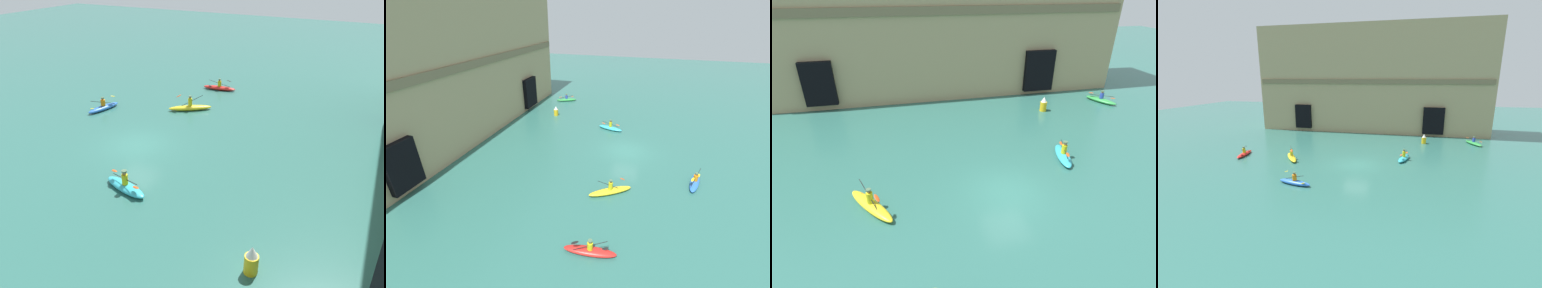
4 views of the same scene
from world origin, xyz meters
The scene contains 8 objects.
ground_plane centered at (0.00, 0.00, 0.00)m, with size 120.00×120.00×0.00m, color #2D665B.
cliff_bluff centered at (-1.08, 18.55, 8.00)m, with size 35.04×8.11×16.05m.
kayak_blue centered at (-3.91, -5.87, 0.23)m, with size 2.96×1.24×1.06m.
kayak_cyan centered at (4.62, 2.51, 0.24)m, with size 1.52×2.97×1.19m.
kayak_yellow centered at (-7.01, 0.29, 0.24)m, with size 2.49×3.20×1.31m.
kayak_green centered at (13.33, 10.98, 0.23)m, with size 1.94×3.04×1.09m.
kayak_red centered at (-12.70, 0.35, 0.22)m, with size 1.04×3.07×1.03m.
marker_buoy centered at (7.06, 10.22, 0.59)m, with size 0.56×0.56×1.26m.
Camera 4 is at (4.61, -23.76, 8.40)m, focal length 24.00 mm.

